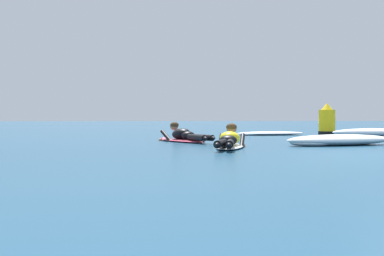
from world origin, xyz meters
name	(u,v)px	position (x,y,z in m)	size (l,w,h in m)	color
ground_plane	(269,136)	(0.00, 10.00, 0.00)	(120.00, 120.00, 0.00)	navy
surfer_near	(229,141)	(-2.80, 3.00, 0.14)	(1.09, 2.44, 0.54)	white
surfer_far	(184,136)	(-3.34, 5.87, 0.14)	(1.26, 2.52, 0.55)	#E54C66
drifting_surfboard	(369,139)	(1.73, 6.37, 0.03)	(1.86, 1.37, 0.16)	yellow
whitewater_front	(375,133)	(3.05, 8.70, 0.12)	(2.71, 1.26, 0.26)	white
whitewater_mid_left	(271,133)	(0.21, 10.54, 0.06)	(2.49, 1.33, 0.13)	white
whitewater_mid_right	(340,140)	(-0.16, 3.88, 0.11)	(2.72, 1.41, 0.24)	white
channel_marker_buoy	(327,122)	(2.29, 10.76, 0.45)	(0.60, 0.60, 1.10)	yellow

